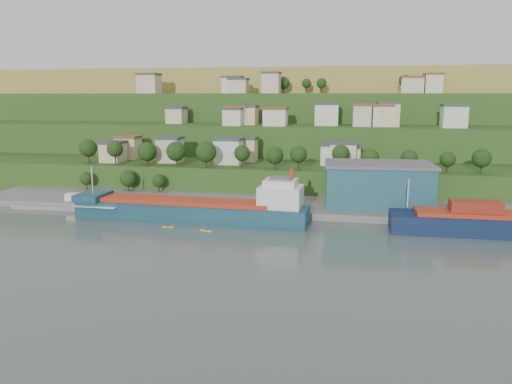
% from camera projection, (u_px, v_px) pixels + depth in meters
% --- Properties ---
extents(ground, '(500.00, 500.00, 0.00)m').
position_uv_depth(ground, '(240.00, 232.00, 126.76)').
color(ground, '#45544F').
rests_on(ground, ground).
extents(quay, '(220.00, 26.00, 4.00)m').
position_uv_depth(quay, '(325.00, 211.00, 150.18)').
color(quay, slate).
rests_on(quay, ground).
extents(pebble_beach, '(40.00, 18.00, 2.40)m').
position_uv_depth(pebble_beach, '(85.00, 205.00, 157.90)').
color(pebble_beach, slate).
rests_on(pebble_beach, ground).
extents(hillside, '(360.00, 211.42, 96.00)m').
position_uv_depth(hillside, '(302.00, 155.00, 289.52)').
color(hillside, '#284719').
rests_on(hillside, ground).
extents(cargo_ship_near, '(66.21, 13.32, 16.91)m').
position_uv_depth(cargo_ship_near, '(198.00, 211.00, 138.48)').
color(cargo_ship_near, '#122C45').
rests_on(cargo_ship_near, ground).
extents(warehouse, '(31.93, 20.55, 12.80)m').
position_uv_depth(warehouse, '(378.00, 184.00, 146.67)').
color(warehouse, '#205A62').
rests_on(warehouse, quay).
extents(caravan, '(7.09, 4.36, 3.08)m').
position_uv_depth(caravan, '(77.00, 198.00, 155.29)').
color(caravan, white).
rests_on(caravan, pebble_beach).
extents(dinghy, '(4.80, 2.37, 0.92)m').
position_uv_depth(dinghy, '(105.00, 204.00, 152.02)').
color(dinghy, silver).
rests_on(dinghy, pebble_beach).
extents(kayak_orange, '(2.99, 0.88, 0.74)m').
position_uv_depth(kayak_orange, '(168.00, 226.00, 131.34)').
color(kayak_orange, '#FFA616').
rests_on(kayak_orange, ground).
extents(kayak_yellow, '(3.48, 1.61, 0.86)m').
position_uv_depth(kayak_yellow, '(206.00, 230.00, 127.57)').
color(kayak_yellow, yellow).
rests_on(kayak_yellow, ground).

